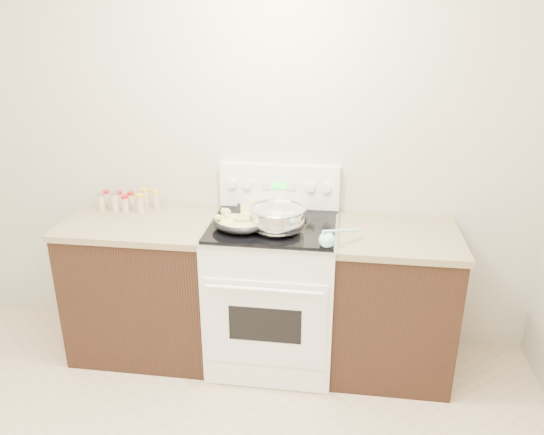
# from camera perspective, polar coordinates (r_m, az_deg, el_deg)

# --- Properties ---
(room_shell) EXTENTS (4.10, 3.60, 2.75)m
(room_shell) POSITION_cam_1_polar(r_m,az_deg,el_deg) (1.71, -18.43, 5.93)
(room_shell) COLOR beige
(room_shell) RESTS_ON ground
(counter_left) EXTENTS (0.93, 0.67, 0.92)m
(counter_left) POSITION_cam_1_polar(r_m,az_deg,el_deg) (3.57, -13.28, -7.04)
(counter_left) COLOR black
(counter_left) RESTS_ON ground
(counter_right) EXTENTS (0.73, 0.67, 0.92)m
(counter_right) POSITION_cam_1_polar(r_m,az_deg,el_deg) (3.37, 12.70, -8.83)
(counter_right) COLOR black
(counter_right) RESTS_ON ground
(kitchen_range) EXTENTS (0.78, 0.73, 1.22)m
(kitchen_range) POSITION_cam_1_polar(r_m,az_deg,el_deg) (3.35, 0.13, -7.80)
(kitchen_range) COLOR white
(kitchen_range) RESTS_ON ground
(mixing_bowl) EXTENTS (0.39, 0.39, 0.19)m
(mixing_bowl) POSITION_cam_1_polar(r_m,az_deg,el_deg) (3.02, 0.58, -0.15)
(mixing_bowl) COLOR silver
(mixing_bowl) RESTS_ON kitchen_range
(roasting_pan) EXTENTS (0.38, 0.33, 0.11)m
(roasting_pan) POSITION_cam_1_polar(r_m,az_deg,el_deg) (3.04, -3.89, -0.58)
(roasting_pan) COLOR black
(roasting_pan) RESTS_ON kitchen_range
(baking_sheet) EXTENTS (0.46, 0.37, 0.06)m
(baking_sheet) POSITION_cam_1_polar(r_m,az_deg,el_deg) (3.30, -0.19, 0.73)
(baking_sheet) COLOR black
(baking_sheet) RESTS_ON kitchen_range
(wooden_spoon) EXTENTS (0.11, 0.25, 0.04)m
(wooden_spoon) POSITION_cam_1_polar(r_m,az_deg,el_deg) (3.13, -1.88, -0.62)
(wooden_spoon) COLOR tan
(wooden_spoon) RESTS_ON kitchen_range
(blue_ladle) EXTENTS (0.23, 0.23, 0.11)m
(blue_ladle) POSITION_cam_1_polar(r_m,az_deg,el_deg) (2.86, 6.08, -2.33)
(blue_ladle) COLOR #99D8E5
(blue_ladle) RESTS_ON kitchen_range
(spice_jars) EXTENTS (0.39, 0.14, 0.13)m
(spice_jars) POSITION_cam_1_polar(r_m,az_deg,el_deg) (3.55, -15.36, 1.77)
(spice_jars) COLOR #BFB28C
(spice_jars) RESTS_ON counter_left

